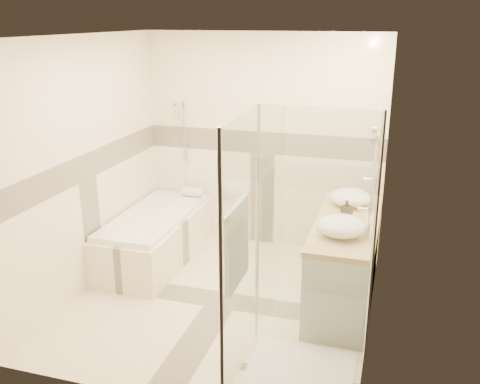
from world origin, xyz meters
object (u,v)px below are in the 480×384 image
(vessel_sink_far, at_px, (341,226))
(amenity_bottle_a, at_px, (347,209))
(amenity_bottle_b, at_px, (347,210))
(vanity, at_px, (345,262))
(shower_enclosure, at_px, (287,319))
(vessel_sink_near, at_px, (351,197))
(bathtub, at_px, (155,235))

(vessel_sink_far, distance_m, amenity_bottle_a, 0.42)
(amenity_bottle_a, height_order, amenity_bottle_b, amenity_bottle_a)
(vessel_sink_far, xyz_separation_m, amenity_bottle_b, (0.00, 0.44, -0.01))
(vanity, height_order, shower_enclosure, shower_enclosure)
(vanity, distance_m, vessel_sink_far, 0.62)
(vanity, bearing_deg, shower_enclosure, -102.97)
(vanity, xyz_separation_m, shower_enclosure, (-0.29, -1.27, 0.08))
(vessel_sink_near, distance_m, amenity_bottle_a, 0.39)
(amenity_bottle_a, relative_size, amenity_bottle_b, 1.16)
(vessel_sink_near, bearing_deg, vanity, -87.47)
(vessel_sink_near, xyz_separation_m, vessel_sink_far, (0.00, -0.81, 0.00))
(vanity, xyz_separation_m, amenity_bottle_b, (-0.02, 0.08, 0.50))
(vanity, relative_size, amenity_bottle_b, 10.47)
(bathtub, xyz_separation_m, shower_enclosure, (1.86, -1.62, 0.20))
(vanity, relative_size, vessel_sink_near, 3.92)
(vanity, relative_size, amenity_bottle_a, 8.99)
(vessel_sink_near, xyz_separation_m, amenity_bottle_a, (0.00, -0.39, 0.01))
(shower_enclosure, distance_m, amenity_bottle_b, 1.44)
(shower_enclosure, xyz_separation_m, amenity_bottle_a, (0.27, 1.33, 0.43))
(vanity, xyz_separation_m, amenity_bottle_a, (-0.02, 0.06, 0.51))
(bathtub, distance_m, amenity_bottle_a, 2.24)
(amenity_bottle_b, bearing_deg, vanity, -75.50)
(vessel_sink_far, bearing_deg, amenity_bottle_a, 90.00)
(vessel_sink_far, height_order, amenity_bottle_b, vessel_sink_far)
(vanity, relative_size, shower_enclosure, 0.79)
(bathtub, height_order, vessel_sink_near, vessel_sink_near)
(vessel_sink_near, bearing_deg, shower_enclosure, -99.00)
(bathtub, distance_m, vessel_sink_near, 2.22)
(vessel_sink_far, height_order, amenity_bottle_a, amenity_bottle_a)
(vessel_sink_near, bearing_deg, vessel_sink_far, -90.00)
(vessel_sink_near, distance_m, amenity_bottle_b, 0.37)
(vanity, bearing_deg, amenity_bottle_a, 107.74)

